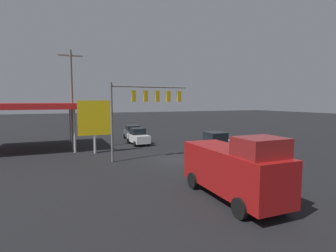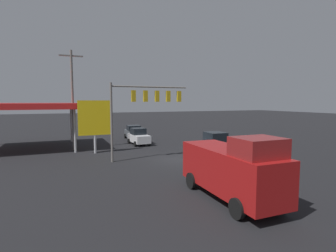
{
  "view_description": "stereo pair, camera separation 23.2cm",
  "coord_description": "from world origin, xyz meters",
  "px_view_note": "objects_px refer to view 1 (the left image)",
  "views": [
    {
      "loc": [
        9.94,
        21.08,
        5.21
      ],
      "look_at": [
        0.0,
        -2.0,
        2.83
      ],
      "focal_mm": 28.0,
      "sensor_mm": 36.0,
      "label": 1
    },
    {
      "loc": [
        9.72,
        21.17,
        5.21
      ],
      "look_at": [
        0.0,
        -2.0,
        2.83
      ],
      "focal_mm": 28.0,
      "sensor_mm": 36.0,
      "label": 2
    }
  ],
  "objects_px": {
    "delivery_truck": "(234,168)",
    "sedan_far": "(133,133)",
    "traffic_signal_assembly": "(145,101)",
    "pickup_parked": "(222,146)",
    "price_sign": "(94,119)",
    "utility_pole": "(72,98)",
    "hatchback_crossing": "(138,137)"
  },
  "relations": [
    {
      "from": "utility_pole",
      "to": "pickup_parked",
      "type": "relative_size",
      "value": 2.0
    },
    {
      "from": "price_sign",
      "to": "delivery_truck",
      "type": "height_order",
      "value": "price_sign"
    },
    {
      "from": "pickup_parked",
      "to": "sedan_far",
      "type": "xyz_separation_m",
      "value": [
        4.47,
        -14.47,
        -0.16
      ]
    },
    {
      "from": "utility_pole",
      "to": "sedan_far",
      "type": "height_order",
      "value": "utility_pole"
    },
    {
      "from": "traffic_signal_assembly",
      "to": "delivery_truck",
      "type": "xyz_separation_m",
      "value": [
        -1.16,
        11.18,
        -3.5
      ]
    },
    {
      "from": "traffic_signal_assembly",
      "to": "hatchback_crossing",
      "type": "height_order",
      "value": "traffic_signal_assembly"
    },
    {
      "from": "traffic_signal_assembly",
      "to": "delivery_truck",
      "type": "distance_m",
      "value": 11.77
    },
    {
      "from": "sedan_far",
      "to": "utility_pole",
      "type": "bearing_deg",
      "value": -54.46
    },
    {
      "from": "pickup_parked",
      "to": "sedan_far",
      "type": "distance_m",
      "value": 15.15
    },
    {
      "from": "delivery_truck",
      "to": "sedan_far",
      "type": "bearing_deg",
      "value": 178.05
    },
    {
      "from": "hatchback_crossing",
      "to": "sedan_far",
      "type": "height_order",
      "value": "hatchback_crossing"
    },
    {
      "from": "pickup_parked",
      "to": "delivery_truck",
      "type": "distance_m",
      "value": 10.63
    },
    {
      "from": "sedan_far",
      "to": "traffic_signal_assembly",
      "type": "bearing_deg",
      "value": -6.76
    },
    {
      "from": "price_sign",
      "to": "utility_pole",
      "type": "bearing_deg",
      "value": -57.15
    },
    {
      "from": "traffic_signal_assembly",
      "to": "hatchback_crossing",
      "type": "bearing_deg",
      "value": -102.19
    },
    {
      "from": "traffic_signal_assembly",
      "to": "price_sign",
      "type": "height_order",
      "value": "traffic_signal_assembly"
    },
    {
      "from": "utility_pole",
      "to": "hatchback_crossing",
      "type": "distance_m",
      "value": 8.76
    },
    {
      "from": "sedan_far",
      "to": "delivery_truck",
      "type": "relative_size",
      "value": 0.66
    },
    {
      "from": "pickup_parked",
      "to": "hatchback_crossing",
      "type": "bearing_deg",
      "value": -61.74
    },
    {
      "from": "delivery_truck",
      "to": "pickup_parked",
      "type": "bearing_deg",
      "value": 149.05
    },
    {
      "from": "delivery_truck",
      "to": "utility_pole",
      "type": "bearing_deg",
      "value": -158.93
    },
    {
      "from": "price_sign",
      "to": "sedan_far",
      "type": "xyz_separation_m",
      "value": [
        -6.12,
        -7.82,
        -2.53
      ]
    },
    {
      "from": "utility_pole",
      "to": "hatchback_crossing",
      "type": "bearing_deg",
      "value": -175.35
    },
    {
      "from": "sedan_far",
      "to": "delivery_truck",
      "type": "distance_m",
      "value": 23.54
    },
    {
      "from": "traffic_signal_assembly",
      "to": "pickup_parked",
      "type": "distance_m",
      "value": 8.17
    },
    {
      "from": "hatchback_crossing",
      "to": "delivery_truck",
      "type": "bearing_deg",
      "value": -4.06
    },
    {
      "from": "hatchback_crossing",
      "to": "delivery_truck",
      "type": "xyz_separation_m",
      "value": [
        0.56,
        19.15,
        0.75
      ]
    },
    {
      "from": "sedan_far",
      "to": "delivery_truck",
      "type": "height_order",
      "value": "delivery_truck"
    },
    {
      "from": "hatchback_crossing",
      "to": "sedan_far",
      "type": "distance_m",
      "value": 4.38
    },
    {
      "from": "traffic_signal_assembly",
      "to": "sedan_far",
      "type": "xyz_separation_m",
      "value": [
        -2.28,
        -12.32,
        -4.24
      ]
    },
    {
      "from": "price_sign",
      "to": "delivery_truck",
      "type": "xyz_separation_m",
      "value": [
        -5.01,
        15.68,
        -1.78
      ]
    },
    {
      "from": "pickup_parked",
      "to": "sedan_far",
      "type": "bearing_deg",
      "value": -70.97
    }
  ]
}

